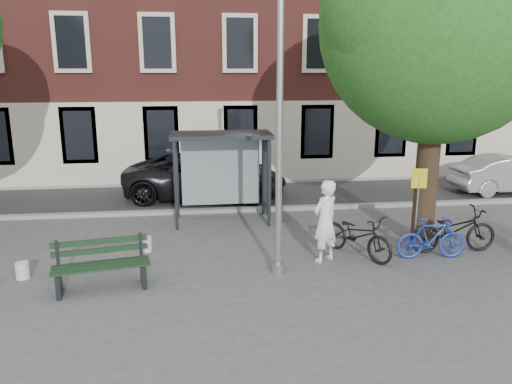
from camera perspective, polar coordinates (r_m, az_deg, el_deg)
The scene contains 18 objects.
ground at distance 11.14m, azimuth 2.51°, elevation -9.27°, with size 90.00×90.00×0.00m, color #4C4C4F.
road at distance 17.73m, azimuth -1.16°, elevation -0.41°, with size 40.00×4.00×0.01m, color #28282B.
curb_near at distance 15.80m, azimuth -0.43°, elevation -1.99°, with size 40.00×0.25×0.12m, color gray.
curb_far at distance 19.65m, azimuth -1.75°, elevation 1.16°, with size 40.00×0.25×0.12m, color gray.
building_row at distance 23.31m, azimuth -2.83°, elevation 20.30°, with size 30.00×8.00×14.00m, color brown.
lamppost at distance 10.37m, azimuth 2.67°, elevation 5.04°, with size 0.28×0.35×6.11m.
tree_right at distance 12.89m, azimuth 20.59°, elevation 18.56°, with size 5.76×5.60×8.20m.
bus_shelter at distance 14.46m, azimuth -2.45°, elevation 4.07°, with size 2.85×1.45×2.62m.
painter at distance 11.62m, azimuth 7.91°, elevation -3.30°, with size 0.71×0.46×1.94m, color white.
bench at distance 10.72m, azimuth -17.27°, elevation -8.23°, with size 1.99×0.96×0.99m.
bike_a at distance 13.09m, azimuth 21.61°, elevation -4.06°, with size 0.75×2.14×1.12m, color black.
bike_b at distance 12.49m, azimuth 19.44°, elevation -5.00°, with size 0.47×1.68×1.01m, color #1C359A.
bike_c at distance 12.15m, azimuth 11.49°, elevation -4.84°, with size 0.71×2.03×1.07m, color black.
car_dark at distance 17.42m, azimuth -5.73°, elevation 1.86°, with size 2.57×5.58×1.55m, color black.
car_silver at distance 20.29m, azimuth 27.04°, elevation 1.82°, with size 1.43×4.10×1.35m, color #919398.
bucket_b at distance 12.65m, azimuth -12.43°, elevation -5.84°, with size 0.28×0.28×0.36m, color silver.
bucket_c at distance 11.92m, azimuth -25.12°, elevation -8.11°, with size 0.28×0.28×0.36m, color silver.
notice_sign at distance 12.48m, azimuth 18.06°, elevation 0.13°, with size 0.36×0.09×2.10m.
Camera 1 is at (-1.71, -10.10, 4.36)m, focal length 35.00 mm.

